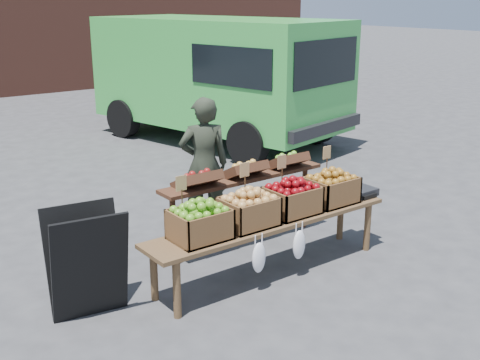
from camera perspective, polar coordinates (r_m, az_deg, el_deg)
ground at (r=5.83m, az=4.36°, el=-10.14°), size 80.00×80.00×0.00m
delivery_van at (r=11.39m, az=-2.17°, el=9.39°), size 3.36×5.45×2.27m
vendor at (r=6.98m, az=-3.43°, el=1.49°), size 0.68×0.58×1.58m
chalkboard_sign at (r=5.33m, az=-14.31°, el=-7.59°), size 0.69×0.45×0.98m
back_table at (r=6.57m, az=0.38°, el=-1.96°), size 2.10×0.44×1.04m
display_bench at (r=6.00m, az=2.89°, el=-6.29°), size 2.70×0.56×0.57m
crate_golden_apples at (r=5.39m, az=-3.83°, el=-4.23°), size 0.50×0.40×0.28m
crate_russet_pears at (r=5.68m, az=0.81°, el=-3.03°), size 0.50×0.40×0.28m
crate_red_apples at (r=6.02m, az=4.96°, el=-1.93°), size 0.50×0.40×0.28m
crate_green_apples at (r=6.38m, az=8.65°, el=-0.95°), size 0.50×0.40×0.28m
weighing_scale at (r=6.71m, az=11.17°, el=-1.07°), size 0.34×0.30×0.08m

